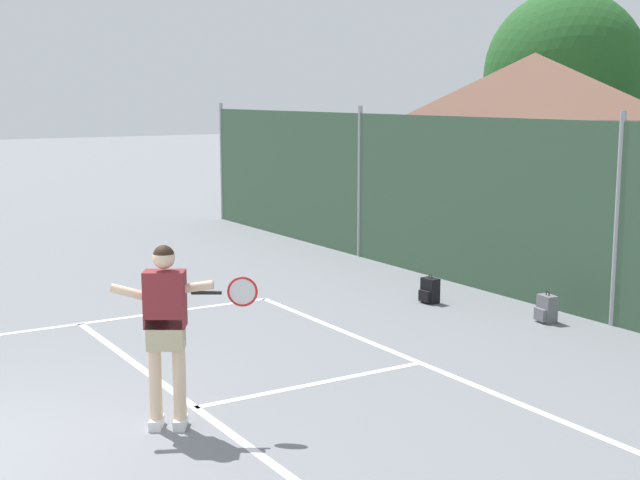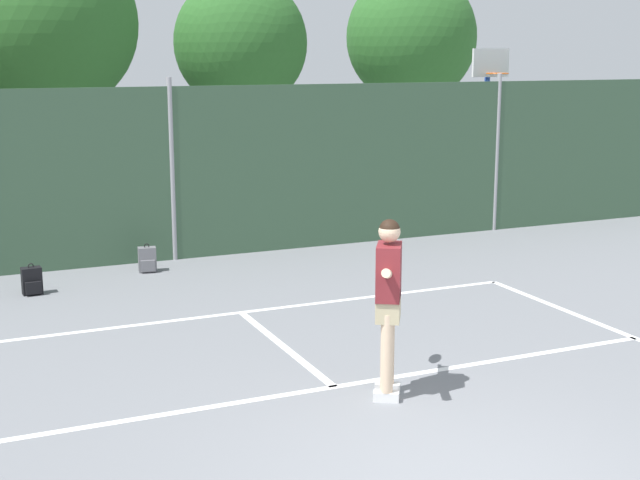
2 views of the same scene
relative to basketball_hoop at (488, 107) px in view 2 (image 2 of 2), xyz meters
The scene contains 7 objects.
court_markings 12.84m from the basketball_hoop, 126.41° to the right, with size 8.30×11.10×0.01m.
chainlink_fence 7.76m from the basketball_hoop, 166.40° to the right, with size 26.09×0.09×3.07m.
basketball_hoop is the anchor object (origin of this frame).
treeline_backdrop 12.64m from the basketball_hoop, 136.72° to the left, with size 25.93×4.56×6.61m.
tennis_player 11.36m from the basketball_hoop, 128.97° to the right, with size 0.71×1.31×1.85m.
backpack_black 10.69m from the basketball_hoop, 162.31° to the right, with size 0.29×0.25×0.46m.
backpack_grey 8.76m from the basketball_hoop, 162.91° to the right, with size 0.30×0.27×0.46m.
Camera 2 is at (-3.74, -5.64, 3.46)m, focal length 50.27 mm.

